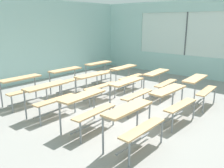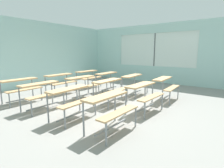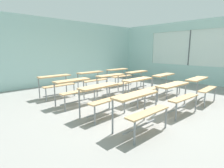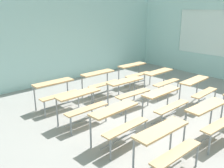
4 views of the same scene
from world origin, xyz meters
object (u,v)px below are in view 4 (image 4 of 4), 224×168
desk_bench_r1c0 (118,118)px  desk_bench_r0c1 (211,115)px  desk_bench_r0c0 (166,141)px  desk_bench_r1c2 (198,87)px  desk_bench_r2c2 (161,77)px  desk_bench_r3c1 (100,79)px  desk_bench_r3c2 (134,70)px  desk_bench_r3c0 (56,89)px  desk_bench_r2c1 (128,87)px  desk_bench_r1c1 (165,99)px  desk_bench_r2c0 (81,101)px

desk_bench_r1c0 → desk_bench_r0c1: bearing=-40.1°
desk_bench_r0c0 → desk_bench_r1c2: (2.97, 1.13, 0.00)m
desk_bench_r1c0 → desk_bench_r2c2: 3.22m
desk_bench_r3c1 → desk_bench_r3c2: size_ratio=0.99×
desk_bench_r1c0 → desk_bench_r1c2: (2.98, -0.02, 0.00)m
desk_bench_r1c2 → desk_bench_r3c0: size_ratio=1.02×
desk_bench_r2c1 → desk_bench_r3c1: size_ratio=1.02×
desk_bench_r1c1 → desk_bench_r3c2: bearing=57.1°
desk_bench_r1c1 → desk_bench_r2c0: bearing=141.3°
desk_bench_r2c1 → desk_bench_r3c2: bearing=40.4°
desk_bench_r3c0 → desk_bench_r0c0: bearing=-89.0°
desk_bench_r2c0 → desk_bench_r2c1: size_ratio=0.99×
desk_bench_r1c0 → desk_bench_r3c0: same height
desk_bench_r2c1 → desk_bench_r2c2: (1.48, 0.01, 0.00)m
desk_bench_r1c1 → desk_bench_r1c2: 1.46m
desk_bench_r1c2 → desk_bench_r1c1: bearing=176.2°
desk_bench_r3c1 → desk_bench_r1c0: bearing=-121.8°
desk_bench_r1c1 → desk_bench_r3c0: 2.85m
desk_bench_r1c1 → desk_bench_r2c2: 1.90m
desk_bench_r3c2 → desk_bench_r0c1: bearing=-111.7°
desk_bench_r1c2 → desk_bench_r2c2: same height
desk_bench_r0c0 → desk_bench_r2c0: 2.36m
desk_bench_r3c2 → desk_bench_r2c1: bearing=-140.6°
desk_bench_r3c0 → desk_bench_r1c1: bearing=-56.6°
desk_bench_r0c0 → desk_bench_r2c2: bearing=39.2°
desk_bench_r1c0 → desk_bench_r1c2: size_ratio=1.00×
desk_bench_r2c2 → desk_bench_r3c0: size_ratio=1.01×
desk_bench_r3c0 → desk_bench_r3c1: size_ratio=1.00×
desk_bench_r2c2 → desk_bench_r3c1: (-1.51, 1.15, 0.00)m
desk_bench_r1c0 → desk_bench_r2c1: 1.93m
desk_bench_r3c1 → desk_bench_r3c2: same height
desk_bench_r1c0 → desk_bench_r3c0: (-0.04, 2.39, 0.00)m
desk_bench_r0c1 → desk_bench_r1c1: 1.15m
desk_bench_r2c0 → desk_bench_r3c1: bearing=36.5°
desk_bench_r1c1 → desk_bench_r3c2: (1.50, 2.40, 0.00)m
desk_bench_r2c2 → desk_bench_r3c2: size_ratio=1.00×
desk_bench_r2c0 → desk_bench_r2c1: 1.54m
desk_bench_r0c1 → desk_bench_r3c2: 3.86m
desk_bench_r0c0 → desk_bench_r1c1: same height
desk_bench_r3c2 → desk_bench_r2c2: bearing=-90.8°
desk_bench_r1c2 → desk_bench_r3c2: (0.04, 2.42, 0.00)m
desk_bench_r2c0 → desk_bench_r3c1: same height
desk_bench_r0c1 → desk_bench_r3c1: (-0.04, 3.52, 0.00)m
desk_bench_r1c2 → desk_bench_r3c0: bearing=138.5°
desk_bench_r1c1 → desk_bench_r0c0: bearing=-143.5°
desk_bench_r1c2 → desk_bench_r0c0: bearing=-162.0°
desk_bench_r2c2 → desk_bench_r0c1: bearing=-122.6°
desk_bench_r2c1 → desk_bench_r3c0: bearing=144.7°
desk_bench_r1c0 → desk_bench_r3c2: bearing=35.6°
desk_bench_r0c0 → desk_bench_r3c0: bearing=91.4°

